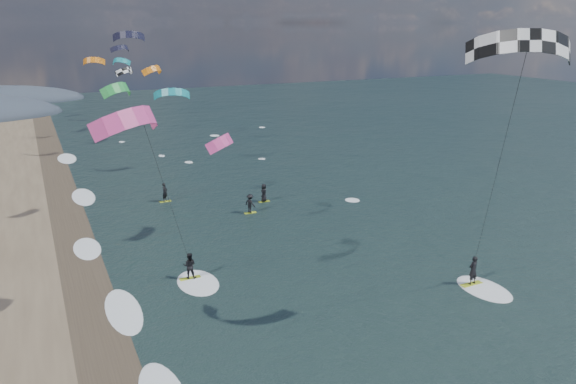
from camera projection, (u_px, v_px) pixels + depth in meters
name	position (u px, v px, depth m)	size (l,w,h in m)	color
wet_sand_strip	(107.00, 362.00, 28.26)	(3.00, 240.00, 0.00)	#382D23
kitesurfer_near_a	(518.00, 97.00, 27.15)	(8.17, 9.42, 16.54)	#ABBD21
kitesurfer_near_b	(161.00, 175.00, 30.27)	(7.19, 9.15, 13.13)	#ABBD21
far_kitesurfers	(237.00, 198.00, 51.76)	(9.65, 7.58, 1.85)	#ABBD21
bg_kite_field	(137.00, 67.00, 72.59)	(12.78, 67.48, 8.27)	black
shoreline_surf	(117.00, 314.00, 32.87)	(2.40, 79.40, 0.11)	white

